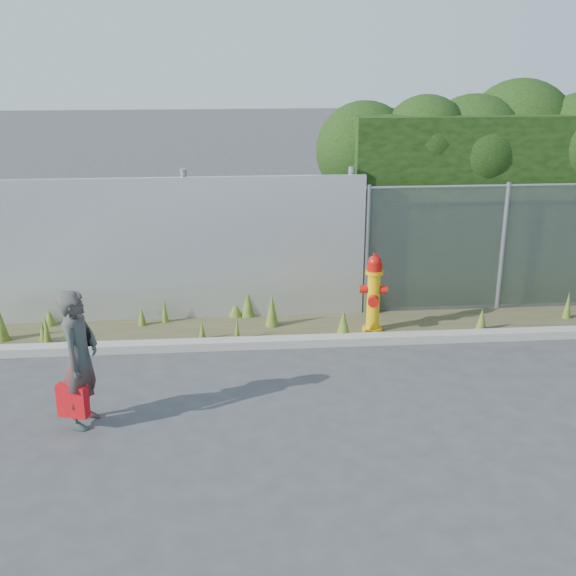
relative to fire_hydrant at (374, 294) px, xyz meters
The scene contains 10 objects.
ground 2.52m from the fire_hydrant, 114.65° to the right, with size 80.00×80.00×0.00m, color #39393C.
curb 1.22m from the fire_hydrant, 157.34° to the right, with size 16.00×0.22×0.12m, color gray.
weed_strip 1.68m from the fire_hydrant, 169.76° to the left, with size 16.00×1.36×0.51m.
corrugated_fence 4.37m from the fire_hydrant, 169.64° to the left, with size 8.50×0.21×2.30m.
chainlink_fence 3.35m from the fire_hydrant, 13.48° to the left, with size 6.50×0.07×2.05m.
hedge 4.03m from the fire_hydrant, 28.83° to the left, with size 7.81×2.21×3.62m.
fire_hydrant is the anchor object (origin of this frame).
woman 4.44m from the fire_hydrant, 147.32° to the right, with size 0.57×0.38×1.58m, color #0E5950.
red_tote_bag 4.60m from the fire_hydrant, 146.44° to the right, with size 0.34×0.12×0.44m.
black_shoulder_bag 4.38m from the fire_hydrant, 148.81° to the right, with size 0.22×0.09×0.17m.
Camera 1 is at (-1.05, -7.53, 4.06)m, focal length 45.00 mm.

